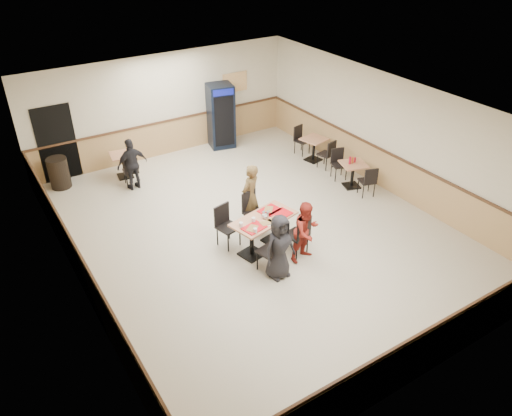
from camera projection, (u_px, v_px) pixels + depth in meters
ground at (255, 230)px, 11.66m from camera, size 10.00×10.00×0.00m
room_shell at (260, 151)px, 14.00m from camera, size 10.00×10.00×10.00m
main_table at (264, 228)px, 10.78m from camera, size 1.58×1.03×0.78m
main_chairs at (262, 230)px, 10.76m from camera, size 1.63×1.94×0.98m
diner_woman_left at (279, 247)px, 9.87m from camera, size 0.72×0.50×1.42m
diner_woman_right at (306, 231)px, 10.38m from camera, size 0.74×0.62×1.36m
diner_man_opposite at (250, 196)px, 11.46m from camera, size 0.67×0.58×1.56m
lone_diner at (132, 164)px, 13.00m from camera, size 0.85×0.41×1.41m
tabletop_clutter at (265, 218)px, 10.59m from camera, size 1.30×0.84×0.12m
side_table_near at (353, 171)px, 13.21m from camera, size 0.80×0.80×0.68m
side_table_near_chair_south at (367, 180)px, 12.83m from camera, size 0.50×0.50×0.86m
side_table_near_chair_north at (339, 164)px, 13.61m from camera, size 0.50×0.50×0.86m
side_table_far at (314, 146)px, 14.57m from camera, size 0.77×0.77×0.69m
side_table_far_chair_south at (326, 153)px, 14.18m from camera, size 0.49×0.49×0.88m
side_table_far_chair_north at (302, 140)px, 14.98m from camera, size 0.49×0.49×0.88m
condiment_caddy at (352, 160)px, 13.07m from camera, size 0.23×0.06×0.20m
back_table at (123, 162)px, 13.69m from camera, size 0.73×0.73×0.69m
back_table_chair_lone at (131, 170)px, 13.31m from camera, size 0.46×0.46×0.87m
pepsi_cooler at (221, 116)px, 15.21m from camera, size 0.88×0.88×1.95m
trash_bin at (59, 173)px, 13.21m from camera, size 0.53×0.53×0.84m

